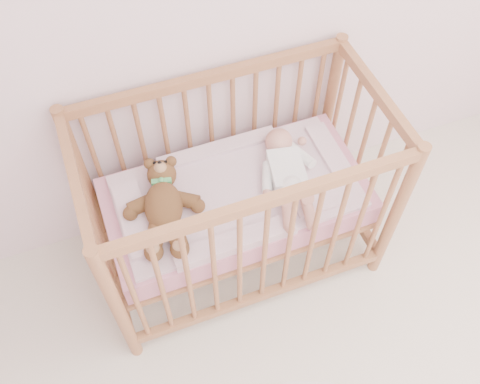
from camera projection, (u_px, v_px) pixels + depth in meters
name	position (u px, v px, depth m)	size (l,w,h in m)	color
crib	(236.00, 199.00, 2.52)	(1.36, 0.76, 1.00)	#A36B45
mattress	(236.00, 200.00, 2.54)	(1.22, 0.62, 0.13)	pink
blanket	(236.00, 191.00, 2.47)	(1.10, 0.58, 0.06)	#E59EB8
baby	(287.00, 170.00, 2.45)	(0.28, 0.59, 0.14)	white
teddy_bear	(164.00, 206.00, 2.32)	(0.37, 0.53, 0.15)	brown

